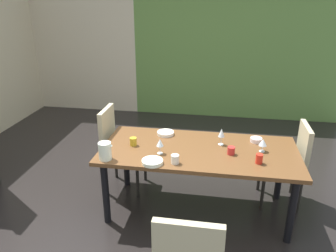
# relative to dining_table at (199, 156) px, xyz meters

# --- Properties ---
(ground_plane) EXTENTS (5.91, 6.31, 0.02)m
(ground_plane) POSITION_rel_dining_table_xyz_m (-0.61, -0.05, -0.67)
(ground_plane) COLOR black
(back_panel_interior) EXTENTS (2.12, 0.10, 2.73)m
(back_panel_interior) POSITION_rel_dining_table_xyz_m (-2.50, 3.06, 0.71)
(back_panel_interior) COLOR beige
(back_panel_interior) RESTS_ON ground_plane
(garden_window_panel) EXTENTS (3.79, 0.10, 2.73)m
(garden_window_panel) POSITION_rel_dining_table_xyz_m (0.45, 3.06, 0.71)
(garden_window_panel) COLOR #5A7F3B
(garden_window_panel) RESTS_ON ground_plane
(dining_table) EXTENTS (1.98, 0.93, 0.73)m
(dining_table) POSITION_rel_dining_table_xyz_m (0.00, 0.00, 0.00)
(dining_table) COLOR brown
(dining_table) RESTS_ON ground_plane
(chair_right_far) EXTENTS (0.44, 0.44, 0.93)m
(chair_right_far) POSITION_rel_dining_table_xyz_m (0.96, 0.31, -0.12)
(chair_right_far) COLOR tan
(chair_right_far) RESTS_ON ground_plane
(chair_left_far) EXTENTS (0.45, 0.44, 1.00)m
(chair_left_far) POSITION_rel_dining_table_xyz_m (-0.97, 0.31, -0.10)
(chair_left_far) COLOR tan
(chair_left_far) RESTS_ON ground_plane
(wine_glass_north) EXTENTS (0.08, 0.08, 0.13)m
(wine_glass_north) POSITION_rel_dining_table_xyz_m (0.62, 0.05, 0.17)
(wine_glass_north) COLOR silver
(wine_glass_north) RESTS_ON dining_table
(wine_glass_corner) EXTENTS (0.07, 0.07, 0.15)m
(wine_glass_corner) POSITION_rel_dining_table_xyz_m (-0.37, -0.17, 0.19)
(wine_glass_corner) COLOR silver
(wine_glass_corner) RESTS_ON dining_table
(wine_glass_left) EXTENTS (0.07, 0.07, 0.18)m
(wine_glass_left) POSITION_rel_dining_table_xyz_m (0.22, 0.14, 0.21)
(wine_glass_left) COLOR silver
(wine_glass_left) RESTS_ON dining_table
(serving_bowl_rear) EXTENTS (0.12, 0.12, 0.05)m
(serving_bowl_rear) POSITION_rel_dining_table_xyz_m (0.58, 0.27, 0.10)
(serving_bowl_rear) COLOR silver
(serving_bowl_rear) RESTS_ON dining_table
(serving_bowl_west) EXTENTS (0.20, 0.20, 0.04)m
(serving_bowl_west) POSITION_rel_dining_table_xyz_m (-0.40, -0.38, 0.09)
(serving_bowl_west) COLOR white
(serving_bowl_west) RESTS_ON dining_table
(serving_bowl_near_shelf) EXTENTS (0.19, 0.19, 0.04)m
(serving_bowl_near_shelf) POSITION_rel_dining_table_xyz_m (-0.40, 0.30, 0.10)
(serving_bowl_near_shelf) COLOR white
(serving_bowl_near_shelf) RESTS_ON dining_table
(cup_front) EXTENTS (0.07, 0.07, 0.08)m
(cup_front) POSITION_rel_dining_table_xyz_m (0.32, -0.06, 0.12)
(cup_front) COLOR red
(cup_front) RESTS_ON dining_table
(cup_right) EXTENTS (0.08, 0.08, 0.08)m
(cup_right) POSITION_rel_dining_table_xyz_m (-0.20, -0.34, 0.12)
(cup_right) COLOR silver
(cup_right) RESTS_ON dining_table
(cup_south) EXTENTS (0.07, 0.07, 0.08)m
(cup_south) POSITION_rel_dining_table_xyz_m (-0.68, -0.03, 0.12)
(cup_south) COLOR gold
(cup_south) RESTS_ON dining_table
(cup_near_window) EXTENTS (0.06, 0.06, 0.09)m
(cup_near_window) POSITION_rel_dining_table_xyz_m (0.57, -0.21, 0.12)
(cup_near_window) COLOR red
(cup_near_window) RESTS_ON dining_table
(pitcher_east) EXTENTS (0.14, 0.12, 0.17)m
(pitcher_east) POSITION_rel_dining_table_xyz_m (-0.86, -0.37, 0.16)
(pitcher_east) COLOR white
(pitcher_east) RESTS_ON dining_table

